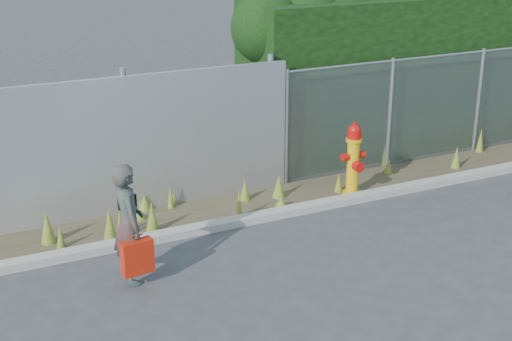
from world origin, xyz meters
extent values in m
plane|color=#37383A|center=(0.00, 0.00, 0.00)|extent=(80.00, 80.00, 0.00)
cube|color=gray|center=(0.00, 1.80, 0.06)|extent=(16.00, 0.22, 0.12)
cube|color=#433826|center=(0.00, 2.40, 0.01)|extent=(16.00, 1.20, 0.01)
cone|color=#556A1F|center=(-1.68, 2.09, 0.25)|extent=(0.20, 0.20, 0.49)
cone|color=#556A1F|center=(-1.03, 2.97, 0.11)|extent=(0.13, 0.13, 0.22)
cone|color=#556A1F|center=(-3.14, 2.39, 0.25)|extent=(0.22, 0.22, 0.50)
cone|color=#556A1F|center=(-3.01, 2.15, 0.18)|extent=(0.13, 0.13, 0.36)
cone|color=#556A1F|center=(0.09, 2.62, 0.19)|extent=(0.18, 0.18, 0.38)
cone|color=#556A1F|center=(2.97, 2.63, 0.15)|extent=(0.15, 0.15, 0.30)
cone|color=#556A1F|center=(1.67, 2.25, 0.17)|extent=(0.15, 0.15, 0.35)
cone|color=#556A1F|center=(-1.72, 2.61, 0.09)|extent=(0.21, 0.21, 0.18)
cone|color=#556A1F|center=(3.15, 3.03, 0.24)|extent=(0.08, 0.08, 0.47)
cone|color=#556A1F|center=(1.85, 2.06, 0.23)|extent=(0.20, 0.20, 0.46)
cone|color=#556A1F|center=(-2.16, 2.07, 0.25)|extent=(0.12, 0.12, 0.50)
cone|color=#556A1F|center=(-2.31, 2.11, 0.25)|extent=(0.20, 0.20, 0.50)
cone|color=#556A1F|center=(-1.12, 2.84, 0.22)|extent=(0.11, 0.11, 0.43)
cone|color=#556A1F|center=(-0.32, 1.96, 0.27)|extent=(0.10, 0.10, 0.54)
cone|color=#556A1F|center=(5.33, 2.85, 0.24)|extent=(0.15, 0.15, 0.48)
cone|color=#556A1F|center=(-1.53, 2.93, 0.14)|extent=(0.21, 0.21, 0.27)
cone|color=#556A1F|center=(4.27, 2.32, 0.21)|extent=(0.18, 0.18, 0.42)
cone|color=#556A1F|center=(0.47, 2.06, 0.11)|extent=(0.23, 0.23, 0.21)
cone|color=#556A1F|center=(0.65, 2.48, 0.20)|extent=(0.22, 0.22, 0.40)
cube|color=#A5A7AC|center=(-3.25, 3.00, 1.10)|extent=(8.50, 0.08, 2.20)
cylinder|color=gray|center=(-1.70, 3.12, 1.15)|extent=(0.10, 0.10, 2.30)
cylinder|color=gray|center=(0.80, 3.12, 1.15)|extent=(0.10, 0.10, 2.30)
cube|color=gray|center=(4.25, 3.00, 1.00)|extent=(6.50, 0.03, 2.00)
cylinder|color=gray|center=(4.25, 3.00, 2.00)|extent=(6.50, 0.04, 0.04)
cylinder|color=gray|center=(1.05, 3.00, 1.02)|extent=(0.07, 0.07, 2.05)
cylinder|color=gray|center=(3.20, 3.00, 1.02)|extent=(0.07, 0.07, 2.05)
cylinder|color=gray|center=(5.30, 3.00, 1.02)|extent=(0.07, 0.07, 2.05)
cube|color=black|center=(4.55, 4.00, 1.50)|extent=(7.30, 1.60, 3.00)
sphere|color=black|center=(1.18, 4.03, 2.57)|extent=(1.27, 1.27, 1.27)
sphere|color=black|center=(1.99, 4.08, 2.53)|extent=(1.43, 1.43, 1.43)
sphere|color=black|center=(2.91, 4.29, 2.83)|extent=(1.45, 1.45, 1.45)
sphere|color=black|center=(3.60, 3.95, 2.74)|extent=(1.10, 1.10, 1.10)
sphere|color=black|center=(4.71, 3.94, 2.37)|extent=(1.36, 1.36, 1.36)
sphere|color=black|center=(5.45, 4.20, 2.64)|extent=(1.84, 1.84, 1.84)
sphere|color=black|center=(6.14, 3.98, 2.63)|extent=(1.39, 1.39, 1.39)
cylinder|color=#DBA60B|center=(1.81, 2.07, 0.03)|extent=(0.32, 0.32, 0.07)
cylinder|color=#DBA60B|center=(1.81, 2.07, 0.48)|extent=(0.20, 0.20, 0.96)
cylinder|color=#DBA60B|center=(1.81, 2.07, 0.98)|extent=(0.27, 0.27, 0.06)
cylinder|color=#B20F0A|center=(1.81, 2.07, 1.06)|extent=(0.24, 0.24, 0.11)
sphere|color=#B20F0A|center=(1.81, 2.07, 1.14)|extent=(0.21, 0.21, 0.21)
cylinder|color=#B20F0A|center=(1.81, 2.07, 1.25)|extent=(0.06, 0.06, 0.06)
cylinder|color=#B20F0A|center=(1.66, 2.07, 0.70)|extent=(0.11, 0.12, 0.12)
cylinder|color=#B20F0A|center=(1.97, 2.07, 0.70)|extent=(0.11, 0.12, 0.12)
cylinder|color=#B20F0A|center=(1.81, 1.91, 0.56)|extent=(0.17, 0.14, 0.17)
imported|color=#0F5F52|center=(-2.37, 0.84, 0.80)|extent=(0.41, 0.60, 1.60)
cube|color=#AD1A09|center=(-2.34, 0.61, 0.43)|extent=(0.41, 0.15, 0.45)
cylinder|color=#AD1A09|center=(-2.34, 0.61, 0.73)|extent=(0.19, 0.02, 0.02)
cube|color=black|center=(-2.32, 1.00, 1.03)|extent=(0.23, 0.10, 0.18)
camera|label=1|loc=(-4.50, -7.26, 4.53)|focal=50.00mm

